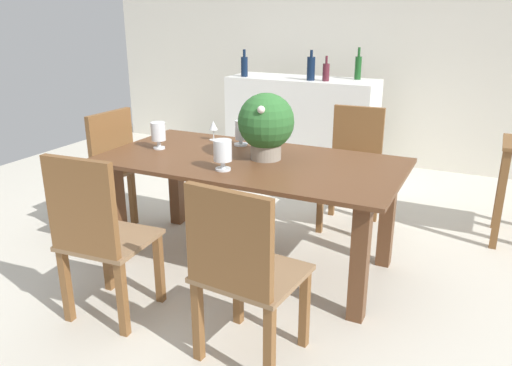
% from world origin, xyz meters
% --- Properties ---
extents(ground_plane, '(7.04, 7.04, 0.00)m').
position_xyz_m(ground_plane, '(0.00, 0.00, 0.00)').
color(ground_plane, beige).
extents(back_wall, '(6.40, 0.10, 2.60)m').
position_xyz_m(back_wall, '(0.00, 2.60, 1.30)').
color(back_wall, beige).
rests_on(back_wall, ground).
extents(dining_table, '(1.95, 0.99, 0.74)m').
position_xyz_m(dining_table, '(0.00, -0.19, 0.61)').
color(dining_table, brown).
rests_on(dining_table, ground).
extents(chair_head_end, '(0.49, 0.49, 0.96)m').
position_xyz_m(chair_head_end, '(-1.25, -0.20, 0.53)').
color(chair_head_end, brown).
rests_on(chair_head_end, ground).
extents(chair_far_right, '(0.46, 0.48, 0.94)m').
position_xyz_m(chair_far_right, '(0.43, 0.78, 0.52)').
color(chair_far_right, brown).
rests_on(chair_far_right, ground).
extents(chair_near_left, '(0.47, 0.46, 0.97)m').
position_xyz_m(chair_near_left, '(-0.43, -1.17, 0.54)').
color(chair_near_left, brown).
rests_on(chair_near_left, ground).
extents(chair_near_right, '(0.51, 0.48, 0.94)m').
position_xyz_m(chair_near_right, '(0.43, -1.17, 0.53)').
color(chair_near_right, brown).
rests_on(chair_near_right, ground).
extents(flower_centerpiece, '(0.36, 0.36, 0.43)m').
position_xyz_m(flower_centerpiece, '(0.09, -0.14, 0.97)').
color(flower_centerpiece, gray).
rests_on(flower_centerpiece, dining_table).
extents(crystal_vase_left, '(0.10, 0.10, 0.18)m').
position_xyz_m(crystal_vase_left, '(-0.22, 0.10, 0.83)').
color(crystal_vase_left, silver).
rests_on(crystal_vase_left, dining_table).
extents(crystal_vase_center_near, '(0.10, 0.10, 0.19)m').
position_xyz_m(crystal_vase_center_near, '(-0.69, -0.23, 0.85)').
color(crystal_vase_center_near, silver).
rests_on(crystal_vase_center_near, dining_table).
extents(crystal_vase_right, '(0.11, 0.11, 0.19)m').
position_xyz_m(crystal_vase_right, '(-0.05, -0.47, 0.85)').
color(crystal_vase_right, silver).
rests_on(crystal_vase_right, dining_table).
extents(wine_glass, '(0.06, 0.06, 0.15)m').
position_xyz_m(wine_glass, '(-0.47, 0.14, 0.84)').
color(wine_glass, silver).
rests_on(wine_glass, dining_table).
extents(kitchen_counter, '(1.52, 0.53, 1.00)m').
position_xyz_m(kitchen_counter, '(-0.42, 1.87, 0.50)').
color(kitchen_counter, silver).
rests_on(kitchen_counter, ground).
extents(wine_bottle_amber, '(0.06, 0.06, 0.31)m').
position_xyz_m(wine_bottle_amber, '(0.11, 2.01, 1.12)').
color(wine_bottle_amber, '#194C1E').
rests_on(wine_bottle_amber, kitchen_counter).
extents(wine_bottle_dark, '(0.07, 0.07, 0.27)m').
position_xyz_m(wine_bottle_dark, '(-1.01, 1.73, 1.10)').
color(wine_bottle_dark, '#0F1E38').
rests_on(wine_bottle_dark, kitchen_counter).
extents(wine_bottle_tall, '(0.08, 0.08, 0.29)m').
position_xyz_m(wine_bottle_tall, '(-0.29, 1.75, 1.11)').
color(wine_bottle_tall, '#0F1E38').
rests_on(wine_bottle_tall, kitchen_counter).
extents(wine_bottle_green, '(0.07, 0.07, 0.24)m').
position_xyz_m(wine_bottle_green, '(-0.14, 1.76, 1.09)').
color(wine_bottle_green, '#511E28').
rests_on(wine_bottle_green, kitchen_counter).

